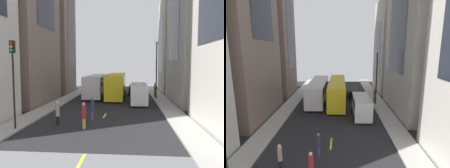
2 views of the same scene
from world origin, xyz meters
TOP-DOWN VIEW (x-y plane):
  - ground_plane at (0.00, 0.00)m, footprint 39.84×39.84m
  - sidewalk_west at (-6.84, 0.00)m, footprint 2.16×44.00m
  - sidewalk_east at (6.84, 0.00)m, footprint 2.16×44.00m
  - lane_stripe_0 at (0.00, -21.00)m, footprint 0.16×2.00m
  - lane_stripe_1 at (0.00, -10.50)m, footprint 0.16×2.00m
  - lane_stripe_2 at (0.00, 0.00)m, footprint 0.16×2.00m
  - lane_stripe_3 at (0.00, 10.50)m, footprint 0.16×2.00m
  - lane_stripe_4 at (0.00, 21.00)m, footprint 0.16×2.00m
  - building_west_2 at (-11.64, 7.21)m, footprint 7.11×7.22m
  - building_east_1 at (12.39, -1.69)m, footprint 8.63×11.83m
  - building_east_2 at (11.19, 10.33)m, footprint 6.20×8.70m
  - city_bus_white at (-2.79, 3.07)m, footprint 2.80×11.62m
  - streetcar_yellow at (0.31, 2.31)m, footprint 2.70×12.16m
  - delivery_van_white at (3.54, -3.65)m, footprint 2.25×5.55m
  - car_black_0 at (3.17, 5.12)m, footprint 2.01×4.11m
  - pedestrian_waiting_curb at (-3.50, -14.13)m, footprint 0.33×0.33m
  - pedestrian_walking_far at (-0.87, -12.63)m, footprint 0.31×0.31m
  - pedestrian_crossing_mid at (-1.08, -15.19)m, footprint 0.34×0.34m
  - pedestrian_crossing_near at (6.17, 1.78)m, footprint 0.32×0.32m
  - traffic_light_near_corner at (-6.16, -16.04)m, footprint 0.32×0.44m
  - streetlamp_near at (6.26, 1.08)m, footprint 0.44×0.44m

SIDE VIEW (x-z plane):
  - ground_plane at x=0.00m, z-range 0.00..0.00m
  - lane_stripe_0 at x=0.00m, z-range 0.00..0.01m
  - lane_stripe_1 at x=0.00m, z-range 0.00..0.01m
  - lane_stripe_2 at x=0.00m, z-range 0.00..0.01m
  - lane_stripe_3 at x=0.00m, z-range 0.00..0.01m
  - lane_stripe_4 at x=0.00m, z-range 0.00..0.01m
  - sidewalk_west at x=-6.84m, z-range 0.00..0.15m
  - sidewalk_east at x=6.84m, z-range 0.00..0.15m
  - car_black_0 at x=3.17m, z-range 0.14..1.70m
  - pedestrian_waiting_curb at x=-3.50m, z-range 0.07..2.07m
  - pedestrian_crossing_mid at x=-1.08m, z-range 0.07..2.15m
  - pedestrian_walking_far at x=-0.87m, z-range 0.09..2.21m
  - pedestrian_crossing_near at x=6.17m, z-range 0.23..2.37m
  - delivery_van_white at x=3.54m, z-range 0.22..2.80m
  - city_bus_white at x=-2.79m, z-range 0.33..3.69m
  - streetcar_yellow at x=0.31m, z-range 0.33..3.92m
  - traffic_light_near_corner at x=-6.16m, z-range 1.38..7.94m
  - streetlamp_near at x=6.26m, z-range 0.98..9.21m
  - building_east_2 at x=11.19m, z-range 0.00..17.29m
  - building_west_2 at x=-11.64m, z-range 0.00..21.98m
  - building_east_1 at x=12.39m, z-range 0.00..24.77m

